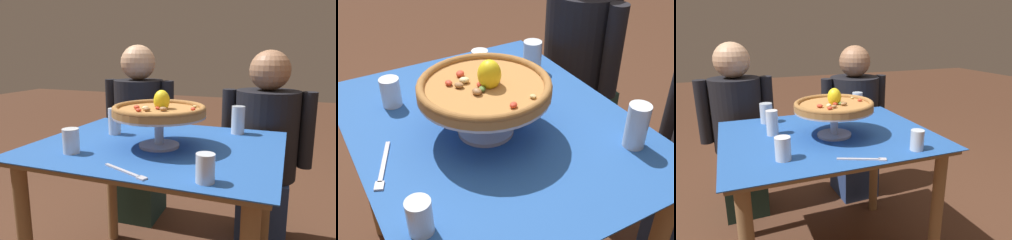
% 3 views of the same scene
% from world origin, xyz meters
% --- Properties ---
extents(dining_table, '(1.05, 0.85, 0.75)m').
position_xyz_m(dining_table, '(0.00, 0.00, 0.62)').
color(dining_table, olive).
rests_on(dining_table, ground).
extents(pizza_stand, '(0.39, 0.39, 0.14)m').
position_xyz_m(pizza_stand, '(0.02, -0.03, 0.85)').
color(pizza_stand, '#B7B7C1').
rests_on(pizza_stand, dining_table).
extents(pizza, '(0.39, 0.39, 0.10)m').
position_xyz_m(pizza, '(0.02, -0.03, 0.91)').
color(pizza, '#AD753D').
rests_on(pizza, pizza_stand).
extents(water_glass_front_left, '(0.07, 0.07, 0.10)m').
position_xyz_m(water_glass_front_left, '(-0.27, -0.24, 0.79)').
color(water_glass_front_left, white).
rests_on(water_glass_front_left, dining_table).
extents(water_glass_side_left, '(0.06, 0.06, 0.13)m').
position_xyz_m(water_glass_side_left, '(-0.26, 0.09, 0.80)').
color(water_glass_side_left, white).
rests_on(water_glass_side_left, dining_table).
extents(water_glass_back_left, '(0.07, 0.07, 0.11)m').
position_xyz_m(water_glass_back_left, '(-0.26, 0.32, 0.79)').
color(water_glass_back_left, silver).
rests_on(water_glass_back_left, dining_table).
extents(water_glass_front_right, '(0.06, 0.06, 0.09)m').
position_xyz_m(water_glass_front_right, '(0.30, -0.34, 0.79)').
color(water_glass_front_right, silver).
rests_on(water_glass_front_right, dining_table).
extents(water_glass_back_right, '(0.06, 0.06, 0.14)m').
position_xyz_m(water_glass_back_right, '(0.30, 0.31, 0.81)').
color(water_glass_back_right, silver).
rests_on(water_glass_back_right, dining_table).
extents(dinner_fork, '(0.20, 0.10, 0.01)m').
position_xyz_m(dinner_fork, '(0.04, -0.36, 0.75)').
color(dinner_fork, '#B7B7C1').
rests_on(dinner_fork, dining_table).
extents(diner_left, '(0.49, 0.34, 1.19)m').
position_xyz_m(diner_left, '(-0.41, 0.68, 0.57)').
color(diner_left, '#1E3833').
rests_on(diner_left, ground).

